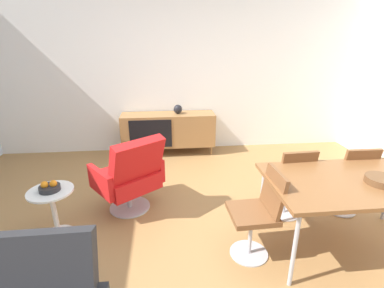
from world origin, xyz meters
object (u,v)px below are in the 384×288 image
Objects in this scene: vase_cobalt at (178,109)px; lounge_chair_red at (130,175)px; dining_chair_back_left at (290,180)px; sideboard at (168,130)px; dining_table at (357,184)px; dining_chair_back_right at (350,177)px; wooden_bowl_on_table at (381,180)px; dining_chair_near_window at (259,211)px; side_table_round at (54,208)px; fruit_bowl at (50,187)px.

lounge_chair_red is (-0.65, -1.78, -0.33)m from vase_cobalt.
sideboard is at bearing 121.95° from dining_chair_back_left.
dining_chair_back_right reaches higher than dining_table.
dining_chair_near_window is (-1.04, 0.09, -0.30)m from wooden_bowl_on_table.
dining_table is 1.69× the size of lounge_chair_red.
fruit_bowl is (0.00, -0.00, 0.23)m from side_table_round.
sideboard is 1.87× the size of dining_chair_back_left.
dining_table is 0.92m from dining_chair_near_window.
vase_cobalt is 0.10× the size of dining_table.
vase_cobalt is 0.16× the size of lounge_chair_red.
dining_chair_back_right is 2.49m from lounge_chair_red.
dining_table is at bearing -58.08° from sideboard.
lounge_chair_red is 0.83m from fruit_bowl.
dining_chair_back_left reaches higher than wooden_bowl_on_table.
dining_chair_near_window is at bearing -77.57° from vase_cobalt.
lounge_chair_red reaches higher than dining_chair_back_right.
fruit_bowl is (-1.39, -2.16, -0.24)m from vase_cobalt.
dining_chair_back_right is 0.90× the size of lounge_chair_red.
dining_chair_near_window is 2.03m from fruit_bowl.
sideboard reaches higher than side_table_round.
vase_cobalt reaches higher than dining_chair_back_right.
dining_chair_back_left is at bearing 127.74° from wooden_bowl_on_table.
lounge_chair_red is (-2.47, 0.30, -0.00)m from dining_chair_back_right.
dining_chair_back_left is (-0.50, 0.64, -0.30)m from wooden_bowl_on_table.
fruit_bowl is at bearing -77.84° from side_table_round.
lounge_chair_red reaches higher than dining_table.
wooden_bowl_on_table is 0.27× the size of lounge_chair_red.
dining_chair_near_window is 2.03m from side_table_round.
dining_chair_near_window reaches higher than dining_table.
dining_chair_back_left is 1.80m from lounge_chair_red.
wooden_bowl_on_table is at bearing -52.26° from dining_chair_back_left.
sideboard is 6.15× the size of wooden_bowl_on_table.
lounge_chair_red is (-2.27, 0.95, -0.30)m from wooden_bowl_on_table.
dining_chair_back_right is at bearing 58.01° from dining_table.
lounge_chair_red reaches higher than vase_cobalt.
side_table_round is (-2.86, 0.48, -0.38)m from dining_table.
sideboard reaches higher than fruit_bowl.
dining_chair_near_window is (0.58, -2.64, -0.33)m from vase_cobalt.
vase_cobalt reaches higher than fruit_bowl.
lounge_chair_red is at bearing -104.96° from sideboard.
dining_chair_back_right is (1.99, -2.08, 0.03)m from sideboard.
vase_cobalt reaches higher than dining_chair_back_left.
dining_chair_back_left is 0.90× the size of lounge_chair_red.
fruit_bowl is (-3.01, 0.57, -0.21)m from wooden_bowl_on_table.
vase_cobalt is 2.58m from fruit_bowl.
fruit_bowl reaches higher than side_table_round.
sideboard is 1.87× the size of dining_chair_near_window.
vase_cobalt is at bearing 102.43° from dining_chair_near_window.
wooden_bowl_on_table is (0.15, -0.09, 0.07)m from dining_table.
vase_cobalt is 2.61m from side_table_round.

